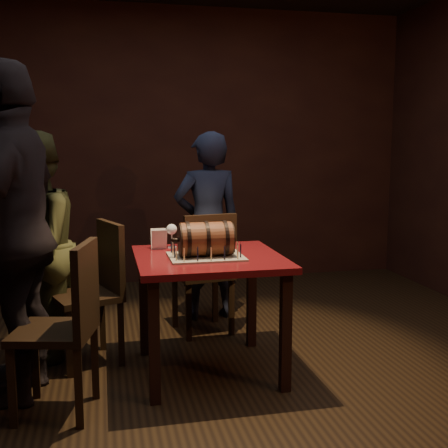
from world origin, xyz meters
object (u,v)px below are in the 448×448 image
at_px(barrel_cake, 206,239).
at_px(wine_glass_mid, 187,230).
at_px(pint_of_ale, 185,240).
at_px(person_left_front, 15,233).
at_px(wine_glass_right, 210,229).
at_px(person_left_rear, 33,248).
at_px(chair_back, 206,267).
at_px(wine_glass_left, 172,230).
at_px(pub_table, 209,273).
at_px(chair_left_front, 68,319).
at_px(person_back, 208,226).
at_px(chair_left_rear, 97,284).

relative_size(barrel_cake, wine_glass_mid, 2.34).
height_order(barrel_cake, wine_glass_mid, barrel_cake).
distance_m(pint_of_ale, person_left_front, 1.04).
bearing_deg(wine_glass_right, person_left_rear, 174.83).
relative_size(chair_back, person_left_front, 0.49).
distance_m(chair_back, person_left_rear, 1.25).
bearing_deg(wine_glass_left, pint_of_ale, -59.74).
xyz_separation_m(pub_table, pint_of_ale, (-0.12, 0.19, 0.18)).
distance_m(pub_table, barrel_cake, 0.23).
bearing_deg(barrel_cake, wine_glass_left, 114.36).
bearing_deg(wine_glass_right, chair_left_front, -141.69).
distance_m(wine_glass_mid, person_back, 0.83).
height_order(wine_glass_mid, pint_of_ale, wine_glass_mid).
distance_m(wine_glass_left, person_left_front, 1.01).
relative_size(chair_back, person_left_rear, 0.61).
bearing_deg(barrel_cake, chair_left_front, -157.22).
distance_m(pub_table, wine_glass_mid, 0.41).
height_order(chair_left_front, person_back, person_back).
bearing_deg(chair_back, pub_table, -98.96).
height_order(barrel_cake, pint_of_ale, barrel_cake).
distance_m(chair_left_rear, person_back, 1.20).
bearing_deg(pub_table, pint_of_ale, 122.11).
xyz_separation_m(chair_left_rear, chair_left_front, (-0.14, -0.72, 0.00)).
xyz_separation_m(wine_glass_left, person_left_rear, (-0.90, 0.12, -0.11)).
distance_m(wine_glass_left, person_left_rear, 0.91).
relative_size(wine_glass_mid, wine_glass_right, 1.00).
bearing_deg(pub_table, wine_glass_left, 121.42).
xyz_separation_m(chair_back, person_back, (0.09, 0.41, 0.24)).
bearing_deg(wine_glass_right, person_left_front, -160.82).
bearing_deg(pub_table, person_left_front, -175.59).
distance_m(barrel_cake, person_back, 1.18).
xyz_separation_m(wine_glass_left, wine_glass_mid, (0.11, 0.02, -0.00)).
height_order(wine_glass_left, chair_back, chair_back).
bearing_deg(person_back, wine_glass_right, 76.10).
relative_size(pint_of_ale, person_left_front, 0.08).
height_order(barrel_cake, chair_left_front, barrel_cake).
bearing_deg(chair_back, person_left_rear, -167.97).
height_order(wine_glass_mid, chair_back, chair_back).
bearing_deg(wine_glass_mid, chair_left_front, -136.15).
xyz_separation_m(pub_table, wine_glass_right, (0.07, 0.33, 0.23)).
relative_size(wine_glass_left, person_back, 0.10).
xyz_separation_m(person_back, person_left_rear, (-1.29, -0.67, -0.01)).
xyz_separation_m(chair_back, person_left_front, (-1.22, -0.77, 0.43)).
bearing_deg(person_left_front, wine_glass_right, 121.17).
bearing_deg(pint_of_ale, barrel_cake, -68.74).
relative_size(wine_glass_right, person_left_front, 0.08).
height_order(wine_glass_mid, wine_glass_right, same).
height_order(pub_table, person_back, person_back).
distance_m(chair_left_rear, chair_left_front, 0.73).
xyz_separation_m(chair_left_rear, person_left_rear, (-0.40, 0.10, 0.24)).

